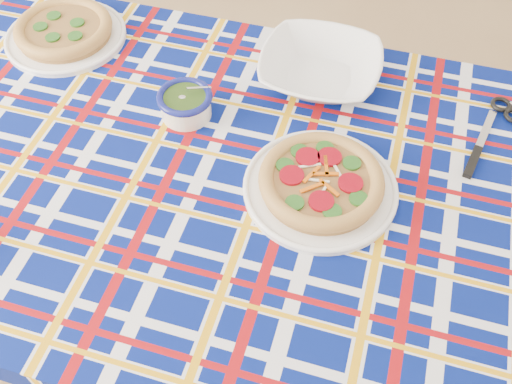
{
  "coord_description": "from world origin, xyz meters",
  "views": [
    {
      "loc": [
        0.39,
        -0.92,
        1.68
      ],
      "look_at": [
        0.41,
        -0.22,
        0.77
      ],
      "focal_mm": 40.0,
      "sensor_mm": 36.0,
      "label": 1
    }
  ],
  "objects_px": {
    "dining_table": "(235,196)",
    "serving_bowl": "(320,69)",
    "main_focaccia_plate": "(321,181)",
    "pesto_bowl": "(185,102)"
  },
  "relations": [
    {
      "from": "dining_table",
      "to": "main_focaccia_plate",
      "type": "bearing_deg",
      "value": 2.31
    },
    {
      "from": "dining_table",
      "to": "serving_bowl",
      "type": "xyz_separation_m",
      "value": [
        0.21,
        0.29,
        0.11
      ]
    },
    {
      "from": "serving_bowl",
      "to": "dining_table",
      "type": "bearing_deg",
      "value": -125.75
    },
    {
      "from": "pesto_bowl",
      "to": "serving_bowl",
      "type": "bearing_deg",
      "value": 18.97
    },
    {
      "from": "pesto_bowl",
      "to": "dining_table",
      "type": "bearing_deg",
      "value": -59.54
    },
    {
      "from": "main_focaccia_plate",
      "to": "pesto_bowl",
      "type": "distance_m",
      "value": 0.37
    },
    {
      "from": "main_focaccia_plate",
      "to": "pesto_bowl",
      "type": "bearing_deg",
      "value": 140.79
    },
    {
      "from": "main_focaccia_plate",
      "to": "serving_bowl",
      "type": "bearing_deg",
      "value": 84.77
    },
    {
      "from": "main_focaccia_plate",
      "to": "pesto_bowl",
      "type": "relative_size",
      "value": 2.6
    },
    {
      "from": "pesto_bowl",
      "to": "serving_bowl",
      "type": "distance_m",
      "value": 0.33
    }
  ]
}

